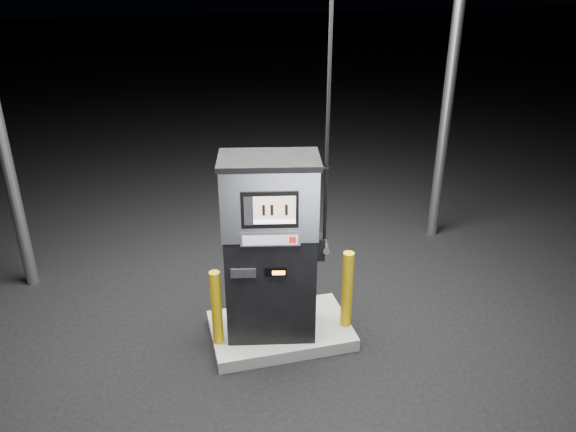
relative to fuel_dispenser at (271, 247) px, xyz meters
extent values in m
plane|color=black|center=(0.12, 0.06, -1.22)|extent=(80.00, 80.00, 0.00)
cube|color=slate|center=(0.12, 0.06, -1.15)|extent=(1.60, 1.00, 0.15)
cylinder|color=gray|center=(3.12, 2.06, 1.03)|extent=(0.16, 0.16, 4.50)
cube|color=black|center=(0.00, 0.00, -0.44)|extent=(1.06, 0.75, 1.27)
cube|color=#B6B7BE|center=(0.00, 0.00, 0.58)|extent=(1.08, 0.77, 0.76)
cube|color=black|center=(0.00, 0.00, 0.99)|extent=(1.13, 0.82, 0.06)
cube|color=black|center=(-0.07, -0.28, 0.57)|extent=(0.56, 0.15, 0.39)
cube|color=tan|center=(-0.02, -0.31, 0.60)|extent=(0.41, 0.09, 0.24)
cube|color=white|center=(-0.02, -0.31, 0.45)|extent=(0.41, 0.09, 0.05)
cube|color=#B6B7BE|center=(-0.07, -0.28, 0.25)|extent=(0.60, 0.16, 0.14)
cube|color=#96999E|center=(-0.07, -0.30, 0.25)|extent=(0.55, 0.12, 0.11)
cube|color=#AF0E0B|center=(0.15, -0.35, 0.25)|extent=(0.07, 0.02, 0.07)
cube|color=black|center=(-0.01, -0.29, -0.14)|extent=(0.22, 0.07, 0.09)
cube|color=orange|center=(0.01, -0.31, -0.14)|extent=(0.13, 0.03, 0.05)
cube|color=black|center=(-0.34, -0.22, -0.14)|extent=(0.26, 0.08, 0.10)
cube|color=black|center=(0.52, -0.11, -0.01)|extent=(0.14, 0.20, 0.25)
cylinder|color=gray|center=(0.58, -0.12, -0.01)|extent=(0.12, 0.23, 0.07)
cylinder|color=black|center=(0.55, -0.17, 1.69)|extent=(0.04, 0.04, 3.15)
cylinder|color=#C89D0B|center=(-0.62, -0.06, -0.63)|extent=(0.15, 0.15, 0.89)
cylinder|color=#C89D0B|center=(0.86, -0.11, -0.60)|extent=(0.14, 0.14, 0.95)
camera|label=1|loc=(-1.14, -5.18, 2.84)|focal=35.00mm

